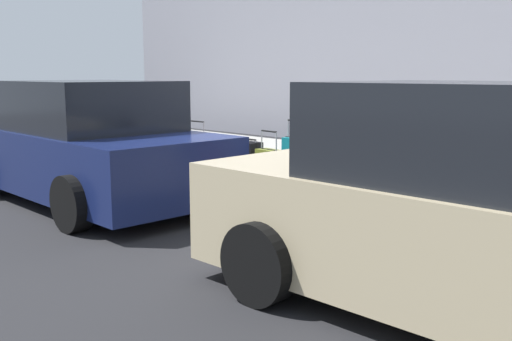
% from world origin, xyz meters
% --- Properties ---
extents(ground_plane, '(40.00, 40.00, 0.00)m').
position_xyz_m(ground_plane, '(0.00, 0.00, 0.00)').
color(ground_plane, black).
extents(sidewalk_curb, '(18.00, 5.00, 0.14)m').
position_xyz_m(sidewalk_curb, '(0.00, -2.50, 0.07)').
color(sidewalk_curb, '#9E9B93').
rests_on(sidewalk_curb, ground_plane).
extents(suitcase_black_1, '(0.48, 0.19, 0.98)m').
position_xyz_m(suitcase_black_1, '(-3.06, -0.62, 0.52)').
color(suitcase_black_1, black).
rests_on(suitcase_black_1, sidewalk_curb).
extents(suitcase_red_2, '(0.50, 0.22, 0.86)m').
position_xyz_m(suitcase_red_2, '(-2.47, -0.62, 0.42)').
color(suitcase_red_2, red).
rests_on(suitcase_red_2, sidewalk_curb).
extents(suitcase_silver_3, '(0.38, 0.21, 0.78)m').
position_xyz_m(suitcase_silver_3, '(-1.93, -0.50, 0.50)').
color(suitcase_silver_3, '#9EA0A8').
rests_on(suitcase_silver_3, sidewalk_curb).
extents(suitcase_navy_4, '(0.50, 0.29, 0.80)m').
position_xyz_m(suitcase_navy_4, '(-1.39, -0.55, 0.42)').
color(suitcase_navy_4, navy).
rests_on(suitcase_navy_4, sidewalk_curb).
extents(suitcase_maroon_5, '(0.41, 0.22, 0.85)m').
position_xyz_m(suitcase_maroon_5, '(-0.83, -0.59, 0.45)').
color(suitcase_maroon_5, maroon).
rests_on(suitcase_maroon_5, sidewalk_curb).
extents(suitcase_teal_6, '(0.48, 0.21, 0.97)m').
position_xyz_m(suitcase_teal_6, '(-0.28, -0.61, 0.50)').
color(suitcase_teal_6, '#0F606B').
rests_on(suitcase_teal_6, sidewalk_curb).
extents(suitcase_olive_7, '(0.39, 0.24, 0.79)m').
position_xyz_m(suitcase_olive_7, '(0.26, -0.56, 0.40)').
color(suitcase_olive_7, '#59601E').
rests_on(suitcase_olive_7, sidewalk_curb).
extents(suitcase_black_8, '(0.49, 0.27, 0.64)m').
position_xyz_m(suitcase_black_8, '(0.80, -0.63, 0.43)').
color(suitcase_black_8, black).
rests_on(suitcase_black_8, sidewalk_curb).
extents(suitcase_red_9, '(0.49, 0.21, 0.60)m').
position_xyz_m(suitcase_red_9, '(1.39, -0.63, 0.41)').
color(suitcase_red_9, red).
rests_on(suitcase_red_9, sidewalk_curb).
extents(suitcase_silver_10, '(0.44, 0.19, 0.84)m').
position_xyz_m(suitcase_silver_10, '(1.96, -0.59, 0.42)').
color(suitcase_silver_10, '#9EA0A8').
rests_on(suitcase_silver_10, sidewalk_curb).
extents(suitcase_navy_11, '(0.48, 0.24, 0.91)m').
position_xyz_m(suitcase_navy_11, '(2.52, -0.54, 0.46)').
color(suitcase_navy_11, navy).
rests_on(suitcase_navy_11, sidewalk_curb).
extents(fire_hydrant, '(0.39, 0.21, 0.80)m').
position_xyz_m(fire_hydrant, '(3.39, -0.56, 0.56)').
color(fire_hydrant, '#D89E0C').
rests_on(fire_hydrant, sidewalk_curb).
extents(bollard_post, '(0.14, 0.14, 0.67)m').
position_xyz_m(bollard_post, '(4.07, -0.41, 0.48)').
color(bollard_post, '#333338').
rests_on(bollard_post, sidewalk_curb).
extents(parked_car_beige_0, '(4.39, 2.07, 1.67)m').
position_xyz_m(parked_car_beige_0, '(-3.91, 1.49, 0.78)').
color(parked_car_beige_0, tan).
rests_on(parked_car_beige_0, ground_plane).
extents(parked_car_navy_1, '(4.32, 2.14, 1.63)m').
position_xyz_m(parked_car_navy_1, '(1.65, 1.49, 0.76)').
color(parked_car_navy_1, '#141E4C').
rests_on(parked_car_navy_1, ground_plane).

